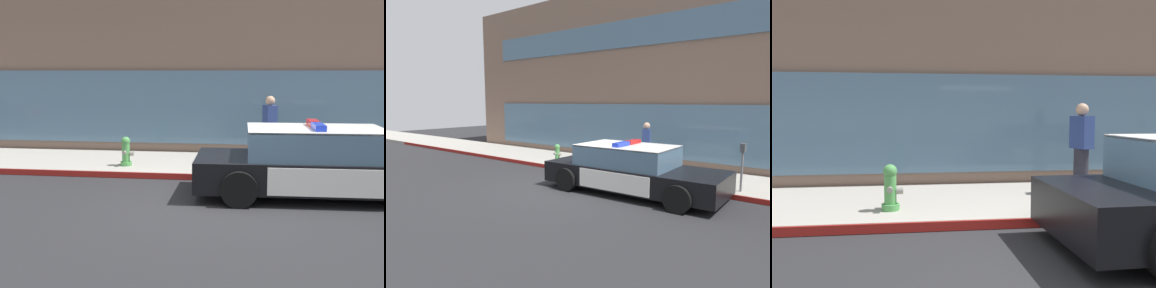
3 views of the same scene
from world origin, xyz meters
The scene contains 6 objects.
ground centered at (0.00, 0.00, 0.00)m, with size 48.00×48.00×0.00m, color #262628.
sidewalk centered at (0.00, 3.33, 0.07)m, with size 48.00×2.96×0.15m, color #A39E93.
curb_red_paint centered at (0.00, 1.84, 0.08)m, with size 28.80×0.04×0.14m, color maroon.
storefront_building centered at (1.05, 10.75, 3.73)m, with size 22.68×11.86×7.47m.
fire_hydrant centered at (-2.48, 2.59, 0.50)m, with size 0.34×0.39×0.73m.
pedestrian_on_sidewalk centered at (1.05, 3.53, 1.01)m, with size 0.38×0.46×1.71m.
Camera 3 is at (-2.14, -3.71, 1.67)m, focal length 37.49 mm.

